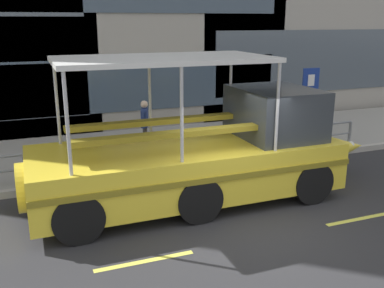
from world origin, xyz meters
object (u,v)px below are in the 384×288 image
Objects in this scene: parking_sign at (309,93)px; duck_tour_boat at (208,154)px; pedestrian_mid_left at (145,122)px; pedestrian_near_bow at (275,117)px.

parking_sign is 5.29m from duck_tour_boat.
parking_sign is at bearing 28.81° from duck_tour_boat.
pedestrian_mid_left is (-0.57, 3.52, 0.08)m from duck_tour_boat.
parking_sign is 1.34m from pedestrian_near_bow.
duck_tour_boat is at bearing -151.19° from parking_sign.
duck_tour_boat is 5.44× the size of pedestrian_mid_left.
pedestrian_near_bow is 4.11m from pedestrian_mid_left.
duck_tour_boat reaches higher than pedestrian_near_bow.
duck_tour_boat is 3.57m from pedestrian_mid_left.
parking_sign is 5.29m from pedestrian_mid_left.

